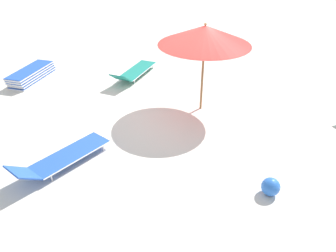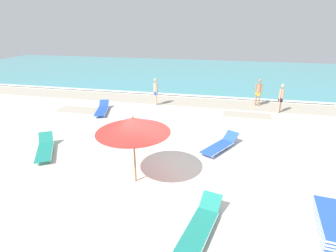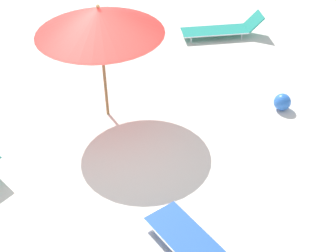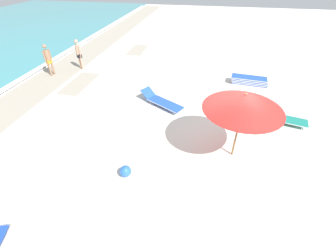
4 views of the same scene
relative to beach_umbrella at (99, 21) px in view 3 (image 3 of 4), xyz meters
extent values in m
cube|color=silver|center=(0.89, 0.62, -2.17)|extent=(60.00, 60.00, 0.16)
cylinder|color=olive|center=(0.00, 0.00, -1.04)|extent=(0.06, 0.06, 2.10)
cone|color=red|center=(0.00, 0.00, 0.01)|extent=(2.41, 2.41, 0.49)
cylinder|color=#A4221E|center=(0.00, 0.00, -0.23)|extent=(2.34, 2.34, 0.01)
sphere|color=olive|center=(0.00, 0.00, 0.28)|extent=(0.07, 0.07, 0.07)
cube|color=blue|center=(2.64, 2.89, -1.91)|extent=(1.41, 1.82, 0.03)
cylinder|color=silver|center=(2.38, 3.04, -1.91)|extent=(0.92, 1.53, 0.03)
cylinder|color=silver|center=(2.07, 2.43, -2.01)|extent=(0.03, 0.03, 0.16)
cylinder|color=silver|center=(2.51, 2.17, -2.01)|extent=(0.03, 0.03, 0.16)
cube|color=#1E8475|center=(-4.26, 0.93, -1.91)|extent=(1.43, 1.81, 0.03)
cylinder|color=silver|center=(-4.52, 0.77, -1.91)|extent=(0.94, 1.51, 0.03)
cylinder|color=silver|center=(-4.00, 1.08, -1.91)|extent=(0.94, 1.51, 0.03)
cube|color=#1E8475|center=(-4.82, 1.84, -1.72)|extent=(0.70, 0.64, 0.42)
cylinder|color=silver|center=(-4.12, 0.21, -2.01)|extent=(0.03, 0.03, 0.16)
cylinder|color=silver|center=(-3.69, 0.48, -2.01)|extent=(0.03, 0.03, 0.16)
cylinder|color=silver|center=(-4.83, 1.38, -2.01)|extent=(0.03, 0.03, 0.16)
cylinder|color=silver|center=(-4.40, 1.64, -2.01)|extent=(0.03, 0.03, 0.16)
sphere|color=blue|center=(-1.58, 3.31, -1.91)|extent=(0.36, 0.36, 0.36)
camera|label=1|loc=(-0.38, 8.30, 2.36)|focal=35.00mm
camera|label=2|loc=(2.76, -7.30, 3.07)|focal=28.00mm
camera|label=3|loc=(6.83, 4.23, 3.64)|focal=50.00mm
camera|label=4|loc=(-5.98, 1.13, 3.36)|focal=24.00mm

